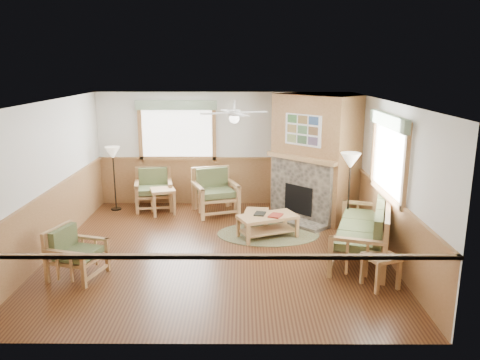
{
  "coord_description": "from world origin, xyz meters",
  "views": [
    {
      "loc": [
        0.44,
        -8.05,
        3.3
      ],
      "look_at": [
        0.4,
        0.7,
        1.15
      ],
      "focal_mm": 35.0,
      "sensor_mm": 36.0,
      "label": 1
    }
  ],
  "objects_px": {
    "armchair_back_right": "(216,192)",
    "floor_lamp_left": "(114,178)",
    "footstool": "(257,220)",
    "armchair_back_left": "(154,189)",
    "coffee_table": "(268,226)",
    "sofa": "(362,229)",
    "end_table_chairs": "(163,201)",
    "end_table_sofa": "(380,271)",
    "floor_lamp_right": "(349,195)",
    "armchair_left": "(77,253)"
  },
  "relations": [
    {
      "from": "armchair_back_right",
      "to": "end_table_chairs",
      "type": "xyz_separation_m",
      "value": [
        -1.19,
        -0.04,
        -0.21
      ]
    },
    {
      "from": "armchair_back_left",
      "to": "floor_lamp_right",
      "type": "height_order",
      "value": "floor_lamp_right"
    },
    {
      "from": "armchair_back_left",
      "to": "floor_lamp_right",
      "type": "distance_m",
      "value": 4.56
    },
    {
      "from": "armchair_back_left",
      "to": "end_table_chairs",
      "type": "height_order",
      "value": "armchair_back_left"
    },
    {
      "from": "armchair_left",
      "to": "floor_lamp_left",
      "type": "height_order",
      "value": "floor_lamp_left"
    },
    {
      "from": "sofa",
      "to": "coffee_table",
      "type": "relative_size",
      "value": 1.93
    },
    {
      "from": "armchair_back_right",
      "to": "footstool",
      "type": "distance_m",
      "value": 1.43
    },
    {
      "from": "armchair_back_right",
      "to": "end_table_sofa",
      "type": "distance_m",
      "value": 4.55
    },
    {
      "from": "floor_lamp_right",
      "to": "coffee_table",
      "type": "bearing_deg",
      "value": -178.29
    },
    {
      "from": "sofa",
      "to": "floor_lamp_right",
      "type": "distance_m",
      "value": 1.02
    },
    {
      "from": "armchair_back_right",
      "to": "armchair_left",
      "type": "height_order",
      "value": "armchair_back_right"
    },
    {
      "from": "armchair_back_right",
      "to": "footstool",
      "type": "relative_size",
      "value": 2.18
    },
    {
      "from": "sofa",
      "to": "armchair_left",
      "type": "relative_size",
      "value": 2.69
    },
    {
      "from": "end_table_chairs",
      "to": "armchair_back_left",
      "type": "bearing_deg",
      "value": 124.52
    },
    {
      "from": "armchair_back_left",
      "to": "armchair_left",
      "type": "relative_size",
      "value": 1.16
    },
    {
      "from": "footstool",
      "to": "armchair_back_left",
      "type": "bearing_deg",
      "value": 149.01
    },
    {
      "from": "armchair_back_right",
      "to": "end_table_sofa",
      "type": "height_order",
      "value": "armchair_back_right"
    },
    {
      "from": "armchair_back_right",
      "to": "end_table_sofa",
      "type": "xyz_separation_m",
      "value": [
        2.71,
        -3.64,
        -0.25
      ]
    },
    {
      "from": "sofa",
      "to": "end_table_chairs",
      "type": "height_order",
      "value": "sofa"
    },
    {
      "from": "armchair_back_right",
      "to": "end_table_sofa",
      "type": "relative_size",
      "value": 1.96
    },
    {
      "from": "coffee_table",
      "to": "end_table_sofa",
      "type": "distance_m",
      "value": 2.65
    },
    {
      "from": "armchair_back_right",
      "to": "sofa",
      "type": "bearing_deg",
      "value": -61.46
    },
    {
      "from": "end_table_chairs",
      "to": "footstool",
      "type": "xyz_separation_m",
      "value": [
        2.1,
        -1.02,
        -0.09
      ]
    },
    {
      "from": "armchair_back_left",
      "to": "armchair_left",
      "type": "xyz_separation_m",
      "value": [
        -0.54,
        -3.69,
        -0.06
      ]
    },
    {
      "from": "armchair_back_left",
      "to": "coffee_table",
      "type": "bearing_deg",
      "value": -47.1
    },
    {
      "from": "armchair_left",
      "to": "floor_lamp_left",
      "type": "xyz_separation_m",
      "value": [
        -0.34,
        3.6,
        0.35
      ]
    },
    {
      "from": "coffee_table",
      "to": "end_table_sofa",
      "type": "xyz_separation_m",
      "value": [
        1.61,
        -2.11,
        0.03
      ]
    },
    {
      "from": "sofa",
      "to": "armchair_back_left",
      "type": "bearing_deg",
      "value": -106.23
    },
    {
      "from": "sofa",
      "to": "floor_lamp_left",
      "type": "bearing_deg",
      "value": -100.57
    },
    {
      "from": "floor_lamp_left",
      "to": "sofa",
      "type": "bearing_deg",
      "value": -28.3
    },
    {
      "from": "armchair_left",
      "to": "coffee_table",
      "type": "relative_size",
      "value": 0.72
    },
    {
      "from": "sofa",
      "to": "floor_lamp_right",
      "type": "bearing_deg",
      "value": -159.79
    },
    {
      "from": "end_table_sofa",
      "to": "floor_lamp_right",
      "type": "xyz_separation_m",
      "value": [
        -0.04,
        2.15,
        0.59
      ]
    },
    {
      "from": "coffee_table",
      "to": "end_table_chairs",
      "type": "height_order",
      "value": "end_table_chairs"
    },
    {
      "from": "armchair_back_right",
      "to": "floor_lamp_left",
      "type": "relative_size",
      "value": 0.67
    },
    {
      "from": "armchair_back_left",
      "to": "coffee_table",
      "type": "height_order",
      "value": "armchair_back_left"
    },
    {
      "from": "sofa",
      "to": "end_table_chairs",
      "type": "relative_size",
      "value": 3.71
    },
    {
      "from": "end_table_chairs",
      "to": "floor_lamp_right",
      "type": "xyz_separation_m",
      "value": [
        3.86,
        -1.45,
        0.55
      ]
    },
    {
      "from": "armchair_left",
      "to": "floor_lamp_right",
      "type": "distance_m",
      "value": 5.05
    },
    {
      "from": "coffee_table",
      "to": "floor_lamp_right",
      "type": "bearing_deg",
      "value": -21.79
    },
    {
      "from": "sofa",
      "to": "floor_lamp_left",
      "type": "xyz_separation_m",
      "value": [
        -5.07,
        2.73,
        0.25
      ]
    },
    {
      "from": "end_table_sofa",
      "to": "end_table_chairs",
      "type": "bearing_deg",
      "value": 137.32
    },
    {
      "from": "end_table_chairs",
      "to": "armchair_back_right",
      "type": "bearing_deg",
      "value": 2.02
    },
    {
      "from": "end_table_chairs",
      "to": "footstool",
      "type": "bearing_deg",
      "value": -25.86
    },
    {
      "from": "armchair_left",
      "to": "coffee_table",
      "type": "xyz_separation_m",
      "value": [
        3.12,
        1.78,
        -0.18
      ]
    },
    {
      "from": "armchair_back_right",
      "to": "floor_lamp_right",
      "type": "bearing_deg",
      "value": -48.52
    },
    {
      "from": "floor_lamp_left",
      "to": "floor_lamp_right",
      "type": "bearing_deg",
      "value": -19.4
    },
    {
      "from": "armchair_left",
      "to": "footstool",
      "type": "xyz_separation_m",
      "value": [
        2.92,
        2.26,
        -0.2
      ]
    },
    {
      "from": "armchair_left",
      "to": "end_table_sofa",
      "type": "distance_m",
      "value": 4.75
    },
    {
      "from": "armchair_back_left",
      "to": "end_table_sofa",
      "type": "bearing_deg",
      "value": -54.41
    }
  ]
}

